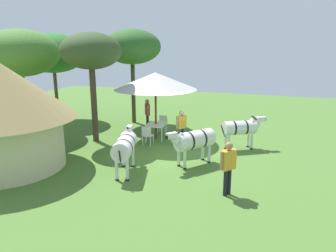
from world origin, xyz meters
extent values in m
plane|color=#4C752F|center=(0.00, 0.00, 0.00)|extent=(36.00, 36.00, 0.00)
cylinder|color=beige|center=(-3.66, 5.40, 0.95)|extent=(4.10, 4.10, 1.90)
cylinder|color=brown|center=(1.72, 1.59, 1.22)|extent=(0.10, 0.10, 2.44)
cone|color=beige|center=(1.72, 1.59, 2.84)|extent=(3.94, 3.94, 0.80)
cube|color=silver|center=(1.72, 1.59, 0.72)|extent=(1.36, 1.09, 0.04)
cylinder|color=silver|center=(1.11, 1.84, 0.35)|extent=(0.06, 0.06, 0.70)
cylinder|color=silver|center=(2.17, 2.06, 0.35)|extent=(0.06, 0.06, 0.70)
cylinder|color=silver|center=(1.26, 1.11, 0.35)|extent=(0.06, 0.06, 0.70)
cylinder|color=silver|center=(2.32, 1.33, 0.35)|extent=(0.06, 0.06, 0.70)
cube|color=white|center=(0.67, 1.56, 0.45)|extent=(0.43, 0.45, 0.04)
cube|color=white|center=(0.48, 1.56, 0.68)|extent=(0.05, 0.44, 0.45)
cylinder|color=white|center=(0.84, 1.76, 0.23)|extent=(0.04, 0.04, 0.45)
cylinder|color=white|center=(0.85, 1.38, 0.23)|extent=(0.04, 0.04, 0.45)
cylinder|color=white|center=(0.48, 1.75, 0.23)|extent=(0.04, 0.04, 0.45)
cylinder|color=white|center=(0.49, 1.37, 0.23)|extent=(0.04, 0.04, 0.45)
cube|color=white|center=(2.77, 1.65, 0.45)|extent=(0.45, 0.47, 0.04)
cube|color=white|center=(2.96, 1.67, 0.68)|extent=(0.07, 0.44, 0.45)
cylinder|color=white|center=(2.60, 1.45, 0.23)|extent=(0.04, 0.04, 0.45)
cylinder|color=white|center=(2.58, 1.83, 0.23)|extent=(0.04, 0.04, 0.45)
cylinder|color=white|center=(2.96, 1.48, 0.23)|extent=(0.04, 0.04, 0.45)
cylinder|color=white|center=(2.94, 1.86, 0.23)|extent=(0.04, 0.04, 0.45)
cylinder|color=black|center=(3.10, 2.65, 0.42)|extent=(0.12, 0.12, 0.84)
cylinder|color=black|center=(2.97, 2.57, 0.42)|extent=(0.12, 0.12, 0.84)
cube|color=#AD3833|center=(3.04, 2.61, 1.14)|extent=(0.50, 0.42, 0.60)
cylinder|color=#946655|center=(3.26, 2.75, 1.16)|extent=(0.09, 0.09, 0.56)
cylinder|color=#946655|center=(2.82, 2.47, 1.16)|extent=(0.09, 0.09, 0.56)
sphere|color=#946655|center=(3.04, 2.61, 1.58)|extent=(0.23, 0.23, 0.23)
cylinder|color=#1D252B|center=(1.17, 0.05, 0.41)|extent=(0.12, 0.12, 0.81)
cylinder|color=#1D252B|center=(1.05, 0.13, 0.41)|extent=(0.12, 0.12, 0.81)
cube|color=gold|center=(1.11, 0.09, 1.10)|extent=(0.48, 0.41, 0.57)
cylinder|color=tan|center=(1.31, -0.05, 1.12)|extent=(0.08, 0.08, 0.54)
cylinder|color=tan|center=(0.90, 0.23, 1.12)|extent=(0.08, 0.08, 0.54)
sphere|color=tan|center=(1.11, 0.09, 1.52)|extent=(0.22, 0.22, 0.22)
cylinder|color=black|center=(-3.21, -2.68, 0.43)|extent=(0.12, 0.12, 0.85)
cylinder|color=black|center=(-3.10, -2.77, 0.43)|extent=(0.12, 0.12, 0.85)
cube|color=gold|center=(-3.15, -2.72, 1.15)|extent=(0.49, 0.45, 0.60)
cylinder|color=#A47548|center=(-3.36, -2.56, 1.17)|extent=(0.09, 0.09, 0.57)
cylinder|color=#A47548|center=(-2.95, -2.88, 1.17)|extent=(0.09, 0.09, 0.57)
sphere|color=#A47548|center=(-3.15, -2.72, 1.59)|extent=(0.23, 0.23, 0.23)
cylinder|color=silver|center=(-1.00, -1.09, 0.99)|extent=(1.66, 1.47, 0.68)
cylinder|color=black|center=(-0.75, -1.28, 0.99)|extent=(0.48, 0.60, 0.69)
cylinder|color=black|center=(-1.22, -0.93, 0.99)|extent=(0.48, 0.60, 0.69)
cylinder|color=silver|center=(-1.63, -0.63, 1.17)|extent=(0.62, 0.57, 0.51)
cube|color=silver|center=(-1.85, -0.46, 1.33)|extent=(0.43, 0.38, 0.20)
cube|color=black|center=(-2.00, -0.36, 1.30)|extent=(0.17, 0.17, 0.12)
cube|color=black|center=(-1.63, -0.63, 1.37)|extent=(0.32, 0.25, 0.28)
cylinder|color=silver|center=(-1.59, -0.89, 0.37)|extent=(0.11, 0.11, 0.74)
cylinder|color=black|center=(-1.59, -0.89, 0.03)|extent=(0.13, 0.13, 0.06)
cylinder|color=silver|center=(-1.36, -0.59, 0.37)|extent=(0.11, 0.11, 0.74)
cylinder|color=black|center=(-1.36, -0.59, 0.03)|extent=(0.13, 0.13, 0.06)
cylinder|color=silver|center=(-0.63, -1.60, 0.37)|extent=(0.11, 0.11, 0.74)
cylinder|color=black|center=(-0.63, -1.60, 0.03)|extent=(0.13, 0.13, 0.06)
cylinder|color=silver|center=(-0.41, -1.30, 0.37)|extent=(0.11, 0.11, 0.74)
cylinder|color=black|center=(-0.41, -1.30, 0.03)|extent=(0.13, 0.13, 0.06)
cylinder|color=black|center=(-0.33, -1.59, 0.89)|extent=(0.22, 0.18, 0.53)
cylinder|color=silver|center=(1.47, -2.46, 0.97)|extent=(1.27, 1.53, 0.60)
cylinder|color=black|center=(1.32, -2.22, 0.97)|extent=(0.56, 0.40, 0.61)
cylinder|color=black|center=(1.61, -2.68, 0.97)|extent=(0.56, 0.40, 0.61)
cylinder|color=silver|center=(1.86, -3.06, 1.15)|extent=(0.51, 0.59, 0.48)
cube|color=silver|center=(2.01, -3.30, 1.31)|extent=(0.37, 0.43, 0.20)
cube|color=black|center=(2.10, -3.45, 1.28)|extent=(0.17, 0.17, 0.12)
cube|color=black|center=(1.86, -3.06, 1.35)|extent=(0.23, 0.33, 0.28)
cylinder|color=silver|center=(1.90, -2.83, 0.37)|extent=(0.11, 0.11, 0.75)
cylinder|color=black|center=(1.90, -2.83, 0.03)|extent=(0.13, 0.13, 0.06)
cylinder|color=silver|center=(1.63, -3.01, 0.37)|extent=(0.11, 0.11, 0.75)
cylinder|color=black|center=(1.63, -3.01, 0.03)|extent=(0.13, 0.13, 0.06)
cylinder|color=silver|center=(1.32, -1.91, 0.37)|extent=(0.11, 0.11, 0.75)
cylinder|color=black|center=(1.32, -1.91, 0.03)|extent=(0.13, 0.13, 0.06)
cylinder|color=silver|center=(1.04, -2.09, 0.37)|extent=(0.11, 0.11, 0.75)
cylinder|color=black|center=(1.04, -2.09, 0.03)|extent=(0.13, 0.13, 0.06)
cylinder|color=black|center=(1.06, -1.81, 0.87)|extent=(0.17, 0.23, 0.53)
cylinder|color=silver|center=(-2.69, 1.00, 1.04)|extent=(1.78, 1.13, 0.66)
cylinder|color=black|center=(-3.00, 0.91, 1.04)|extent=(0.28, 0.67, 0.68)
cylinder|color=black|center=(-2.40, 1.09, 1.04)|extent=(0.28, 0.67, 0.68)
cylinder|color=silver|center=(-1.89, 1.25, 1.22)|extent=(0.60, 0.45, 0.50)
cube|color=silver|center=(-1.62, 1.33, 1.38)|extent=(0.44, 0.29, 0.20)
cube|color=black|center=(-1.45, 1.39, 1.35)|extent=(0.15, 0.15, 0.12)
cube|color=black|center=(-1.89, 1.25, 1.42)|extent=(0.36, 0.15, 0.28)
cylinder|color=silver|center=(-2.14, 1.37, 0.40)|extent=(0.11, 0.11, 0.79)
cylinder|color=black|center=(-2.14, 1.37, 0.03)|extent=(0.13, 0.13, 0.06)
cylinder|color=silver|center=(-2.03, 1.02, 0.40)|extent=(0.11, 0.11, 0.79)
cylinder|color=black|center=(-2.03, 1.02, 0.03)|extent=(0.13, 0.13, 0.06)
cylinder|color=silver|center=(-3.34, 0.99, 0.40)|extent=(0.11, 0.11, 0.79)
cylinder|color=black|center=(-3.34, 0.99, 0.03)|extent=(0.13, 0.13, 0.06)
cylinder|color=silver|center=(-3.23, 0.64, 0.40)|extent=(0.11, 0.11, 0.79)
cylinder|color=black|center=(-3.23, 0.64, 0.03)|extent=(0.13, 0.13, 0.06)
cylinder|color=black|center=(-3.53, 0.75, 0.94)|extent=(0.24, 0.12, 0.53)
cylinder|color=brown|center=(3.47, 8.80, 1.48)|extent=(0.21, 0.21, 2.96)
ellipsoid|color=#2A6B29|center=(3.47, 8.80, 4.02)|extent=(3.85, 3.85, 2.31)
cylinder|color=#403D21|center=(4.39, 4.07, 1.75)|extent=(0.23, 0.23, 3.49)
ellipsoid|color=#2E5D23|center=(4.39, 4.07, 4.39)|extent=(3.26, 3.26, 1.96)
cylinder|color=#473629|center=(0.37, 4.16, 1.74)|extent=(0.28, 0.28, 3.47)
ellipsoid|color=#344A25|center=(0.37, 4.16, 4.23)|extent=(2.76, 2.76, 1.65)
cylinder|color=#513726|center=(0.53, 8.42, 1.51)|extent=(0.22, 0.22, 3.02)
ellipsoid|color=#43772B|center=(0.53, 8.42, 4.09)|extent=(3.90, 3.90, 2.34)
camera|label=1|loc=(-12.15, -4.03, 4.50)|focal=33.75mm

